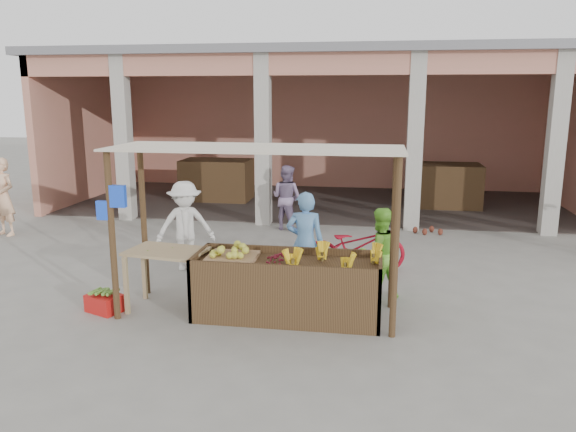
% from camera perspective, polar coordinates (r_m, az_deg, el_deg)
% --- Properties ---
extents(ground, '(60.00, 60.00, 0.00)m').
position_cam_1_polar(ground, '(8.17, -3.56, -9.92)').
color(ground, slate).
rests_on(ground, ground).
extents(market_building, '(14.40, 6.40, 4.20)m').
position_cam_1_polar(market_building, '(16.39, 3.48, 10.92)').
color(market_building, tan).
rests_on(market_building, ground).
extents(fruit_stall, '(2.60, 0.95, 0.80)m').
position_cam_1_polar(fruit_stall, '(7.94, -0.05, -7.49)').
color(fruit_stall, brown).
rests_on(fruit_stall, ground).
extents(stall_awning, '(4.09, 1.35, 2.39)m').
position_cam_1_polar(stall_awning, '(7.71, -3.77, 3.99)').
color(stall_awning, brown).
rests_on(stall_awning, ground).
extents(banana_heap, '(1.21, 0.66, 0.22)m').
position_cam_1_polar(banana_heap, '(7.67, 4.42, -4.24)').
color(banana_heap, yellow).
rests_on(banana_heap, fruit_stall).
extents(melon_tray, '(0.69, 0.60, 0.19)m').
position_cam_1_polar(melon_tray, '(7.98, -5.66, -3.77)').
color(melon_tray, '#9E7751').
rests_on(melon_tray, fruit_stall).
extents(berry_heap, '(0.48, 0.40, 0.15)m').
position_cam_1_polar(berry_heap, '(7.81, -0.66, -4.16)').
color(berry_heap, maroon).
rests_on(berry_heap, fruit_stall).
extents(side_table, '(1.19, 0.88, 0.89)m').
position_cam_1_polar(side_table, '(8.33, -12.22, -4.33)').
color(side_table, tan).
rests_on(side_table, ground).
extents(papaya_pile, '(0.68, 0.39, 0.19)m').
position_cam_1_polar(papaya_pile, '(8.27, -12.30, -2.74)').
color(papaya_pile, '#5C9731').
rests_on(papaya_pile, side_table).
extents(red_crate, '(0.58, 0.51, 0.25)m').
position_cam_1_polar(red_crate, '(8.63, -18.12, -8.40)').
color(red_crate, red).
rests_on(red_crate, ground).
extents(plantain_bundle, '(0.37, 0.26, 0.07)m').
position_cam_1_polar(plantain_bundle, '(8.58, -18.19, -7.38)').
color(plantain_bundle, '#5C9034').
rests_on(plantain_bundle, red_crate).
extents(produce_sacks, '(0.98, 0.73, 0.59)m').
position_cam_1_polar(produce_sacks, '(12.97, 14.08, -0.51)').
color(produce_sacks, maroon).
rests_on(produce_sacks, ground).
extents(vendor_blue, '(0.68, 0.51, 1.73)m').
position_cam_1_polar(vendor_blue, '(8.77, 1.74, -2.39)').
color(vendor_blue, '#5F97D5').
rests_on(vendor_blue, ground).
extents(vendor_green, '(0.83, 0.71, 1.49)m').
position_cam_1_polar(vendor_green, '(8.68, 9.25, -3.52)').
color(vendor_green, '#82DB3E').
rests_on(vendor_green, ground).
extents(motorcycle, '(1.16, 2.01, 1.00)m').
position_cam_1_polar(motorcycle, '(9.87, 6.77, -3.00)').
color(motorcycle, maroon).
rests_on(motorcycle, ground).
extents(shopper_a, '(1.24, 0.95, 1.73)m').
position_cam_1_polar(shopper_a, '(10.08, -10.41, -0.65)').
color(shopper_a, silver).
rests_on(shopper_a, ground).
extents(shopper_e, '(0.78, 0.67, 1.80)m').
position_cam_1_polar(shopper_e, '(13.88, -26.98, 1.88)').
color(shopper_e, '#FABE92').
rests_on(shopper_e, ground).
extents(shopper_f, '(0.92, 0.74, 1.64)m').
position_cam_1_polar(shopper_f, '(12.92, -0.16, 2.20)').
color(shopper_f, gray).
rests_on(shopper_f, ground).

